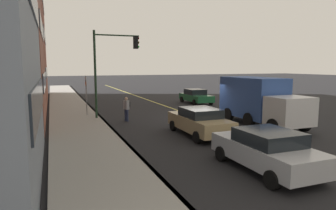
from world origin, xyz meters
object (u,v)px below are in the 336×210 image
at_px(car_green, 196,96).
at_px(pedestrian_with_backpack, 127,107).
at_px(truck_blue, 259,100).
at_px(street_sign_post, 86,93).
at_px(car_silver, 266,150).
at_px(traffic_light_mast, 111,60).
at_px(car_tan, 199,121).

xyz_separation_m(car_green, pedestrian_with_backpack, (-7.01, 8.80, 0.23)).
relative_size(truck_blue, street_sign_post, 2.14).
bearing_deg(car_silver, car_green, -19.20).
bearing_deg(car_silver, truck_blue, -36.55).
distance_m(car_green, street_sign_post, 12.02).
relative_size(car_green, street_sign_post, 1.45).
xyz_separation_m(car_green, traffic_light_mast, (-5.71, 9.51, 3.44)).
distance_m(car_green, traffic_light_mast, 11.62).
bearing_deg(truck_blue, street_sign_post, 55.09).
height_order(car_green, street_sign_post, street_sign_post).
height_order(car_tan, street_sign_post, street_sign_post).
xyz_separation_m(car_silver, car_green, (18.38, -6.40, -0.04)).
height_order(car_silver, car_tan, car_tan).
distance_m(car_silver, traffic_light_mast, 13.48).
relative_size(traffic_light_mast, street_sign_post, 2.03).
xyz_separation_m(car_green, car_tan, (-12.53, 6.08, 0.04)).
relative_size(car_silver, traffic_light_mast, 0.72).
bearing_deg(truck_blue, traffic_light_mast, 56.22).
height_order(truck_blue, pedestrian_with_backpack, truck_blue).
bearing_deg(car_green, car_tan, 154.11).
bearing_deg(traffic_light_mast, car_green, -59.00).
bearing_deg(traffic_light_mast, car_tan, -153.31).
distance_m(truck_blue, street_sign_post, 12.20).
bearing_deg(pedestrian_with_backpack, car_tan, -153.79).
xyz_separation_m(truck_blue, street_sign_post, (6.98, 10.01, 0.20)).
distance_m(pedestrian_with_backpack, traffic_light_mast, 3.53).
bearing_deg(street_sign_post, truck_blue, -124.91).
height_order(car_green, pedestrian_with_backpack, pedestrian_with_backpack).
bearing_deg(car_green, traffic_light_mast, 121.00).
bearing_deg(traffic_light_mast, car_silver, -166.20).
relative_size(car_tan, truck_blue, 0.72).
height_order(car_tan, truck_blue, truck_blue).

